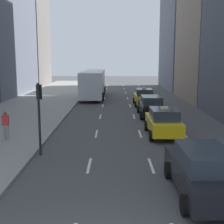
# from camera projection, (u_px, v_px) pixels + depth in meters

# --- Properties ---
(sidewalk_left) EXTENTS (8.00, 66.00, 0.15)m
(sidewalk_left) POSITION_uv_depth(u_px,v_px,m) (39.00, 104.00, 32.81)
(sidewalk_left) COLOR gray
(sidewalk_left) RESTS_ON ground
(lane_markings) EXTENTS (5.72, 56.00, 0.01)m
(lane_markings) POSITION_uv_depth(u_px,v_px,m) (132.00, 111.00, 28.83)
(lane_markings) COLOR white
(lane_markings) RESTS_ON ground
(taxi_lead) EXTENTS (2.02, 4.40, 1.87)m
(taxi_lead) POSITION_uv_depth(u_px,v_px,m) (144.00, 97.00, 31.84)
(taxi_lead) COLOR yellow
(taxi_lead) RESTS_ON ground
(taxi_second) EXTENTS (2.02, 4.40, 1.87)m
(taxi_second) POSITION_uv_depth(u_px,v_px,m) (163.00, 122.00, 19.36)
(taxi_second) COLOR yellow
(taxi_second) RESTS_ON ground
(sedan_black_near) EXTENTS (2.02, 4.93, 1.76)m
(sedan_black_near) POSITION_uv_depth(u_px,v_px,m) (202.00, 171.00, 10.89)
(sedan_black_near) COLOR black
(sedan_black_near) RESTS_ON ground
(sedan_silver_behind) EXTENTS (2.02, 4.77, 1.72)m
(sedan_silver_behind) POSITION_uv_depth(u_px,v_px,m) (151.00, 106.00, 25.79)
(sedan_silver_behind) COLOR black
(sedan_silver_behind) RESTS_ON ground
(city_bus) EXTENTS (2.80, 11.61, 3.25)m
(city_bus) POSITION_uv_depth(u_px,v_px,m) (93.00, 83.00, 38.32)
(city_bus) COLOR silver
(city_bus) RESTS_ON ground
(pedestrian_far_walking) EXTENTS (0.36, 0.22, 1.65)m
(pedestrian_far_walking) POSITION_uv_depth(u_px,v_px,m) (6.00, 124.00, 17.83)
(pedestrian_far_walking) COLOR gray
(pedestrian_far_walking) RESTS_ON sidewalk_left
(traffic_light_pole) EXTENTS (0.24, 0.42, 3.60)m
(traffic_light_pole) POSITION_uv_depth(u_px,v_px,m) (39.00, 107.00, 15.27)
(traffic_light_pole) COLOR black
(traffic_light_pole) RESTS_ON ground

